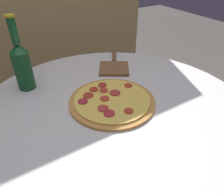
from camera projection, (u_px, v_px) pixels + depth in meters
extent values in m
cylinder|color=silver|center=(113.00, 175.00, 1.02)|extent=(0.07, 0.07, 0.73)
cylinder|color=silver|center=(114.00, 112.00, 0.80)|extent=(1.05, 1.05, 0.02)
cube|color=tan|center=(40.00, 19.00, 1.27)|extent=(1.42, 0.04, 1.83)
cylinder|color=#B77F3D|center=(112.00, 101.00, 0.83)|extent=(0.33, 0.33, 0.01)
cylinder|color=#E0BC4C|center=(112.00, 100.00, 0.82)|extent=(0.29, 0.29, 0.01)
cylinder|color=maroon|center=(102.00, 85.00, 0.90)|extent=(0.04, 0.04, 0.00)
cylinder|color=#9F2F28|center=(103.00, 108.00, 0.77)|extent=(0.04, 0.04, 0.00)
cylinder|color=#9B2F2A|center=(115.00, 93.00, 0.85)|extent=(0.04, 0.04, 0.00)
cylinder|color=#A8291C|center=(128.00, 85.00, 0.90)|extent=(0.03, 0.03, 0.00)
cylinder|color=#A4281F|center=(94.00, 89.00, 0.87)|extent=(0.04, 0.04, 0.00)
cylinder|color=#9F2F1C|center=(129.00, 111.00, 0.76)|extent=(0.03, 0.03, 0.00)
cylinder|color=maroon|center=(83.00, 101.00, 0.81)|extent=(0.04, 0.04, 0.00)
cylinder|color=maroon|center=(88.00, 95.00, 0.84)|extent=(0.04, 0.04, 0.00)
cylinder|color=#A22229|center=(109.00, 113.00, 0.75)|extent=(0.04, 0.04, 0.00)
cylinder|color=#AA2F1F|center=(105.00, 98.00, 0.82)|extent=(0.03, 0.03, 0.00)
cylinder|color=#9C2F25|center=(104.00, 90.00, 0.87)|extent=(0.03, 0.03, 0.00)
cylinder|color=#144C23|center=(23.00, 71.00, 0.88)|extent=(0.07, 0.07, 0.16)
cone|color=#144C23|center=(18.00, 48.00, 0.82)|extent=(0.07, 0.07, 0.03)
cylinder|color=#144C23|center=(13.00, 31.00, 0.78)|extent=(0.03, 0.03, 0.10)
cylinder|color=gold|center=(9.00, 16.00, 0.75)|extent=(0.03, 0.03, 0.01)
cube|color=brown|center=(114.00, 68.00, 1.05)|extent=(0.19, 0.19, 0.01)
cylinder|color=brown|center=(114.00, 57.00, 1.16)|extent=(0.08, 0.11, 0.02)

